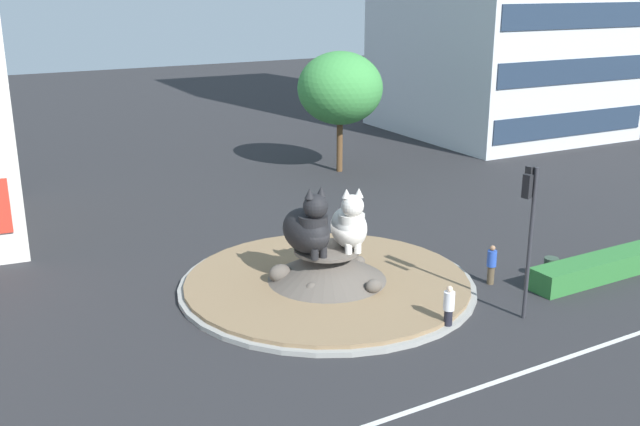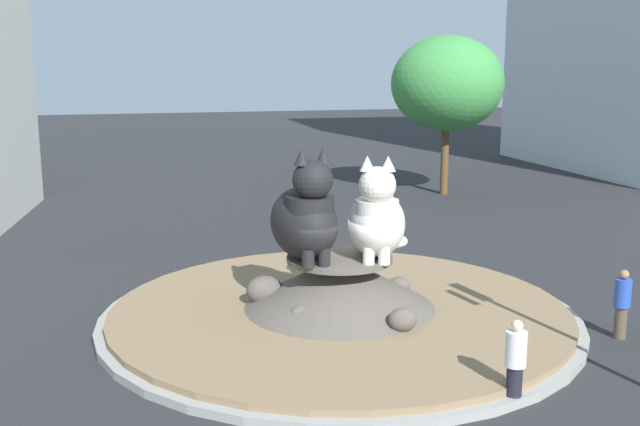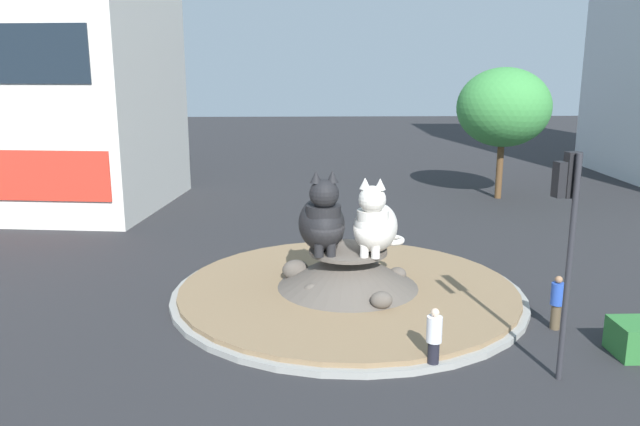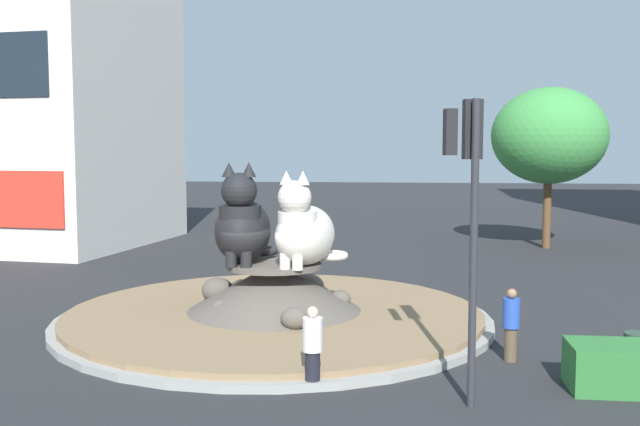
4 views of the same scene
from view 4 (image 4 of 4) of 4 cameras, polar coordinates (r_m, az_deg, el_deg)
ground_plane at (r=19.49m, az=-3.62°, el=-8.58°), size 160.00×160.00×0.00m
roundabout_island at (r=19.39m, az=-3.63°, el=-7.17°), size 11.49×11.49×1.58m
cat_statue_black at (r=19.19m, az=-6.15°, el=-1.04°), size 1.67×2.70×2.68m
cat_statue_white at (r=18.64m, az=-1.31°, el=-1.43°), size 2.22×2.55×2.48m
traffic_light_mast at (r=12.92m, az=11.69°, el=2.26°), size 0.71×0.62×5.47m
broadleaf_tree_behind_island at (r=34.85m, az=17.66°, el=5.83°), size 5.21×5.21×7.42m
pedestrian_white_shirt at (r=13.99m, az=-0.59°, el=-10.50°), size 0.39×0.39×1.62m
pedestrian_blue_shirt at (r=16.33m, az=14.87°, el=-8.43°), size 0.37×0.37×1.60m
litter_bin at (r=16.18m, az=23.82°, el=-10.23°), size 0.56×0.56×0.90m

